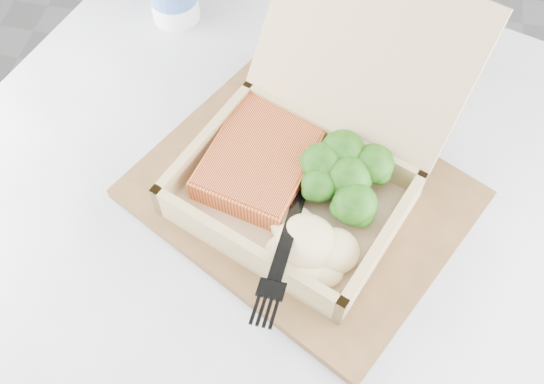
# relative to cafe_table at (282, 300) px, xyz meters

# --- Properties ---
(cafe_table) EXTENTS (1.02, 1.02, 0.74)m
(cafe_table) POSITION_rel_cafe_table_xyz_m (0.00, 0.00, 0.00)
(cafe_table) COLOR black
(cafe_table) RESTS_ON floor
(serving_tray) EXTENTS (0.41, 0.39, 0.01)m
(serving_tray) POSITION_rel_cafe_table_xyz_m (0.01, 0.05, 0.20)
(serving_tray) COLOR brown
(serving_tray) RESTS_ON cafe_table
(takeout_container) EXTENTS (0.31, 0.34, 0.19)m
(takeout_container) POSITION_rel_cafe_table_xyz_m (0.01, 0.07, 0.25)
(takeout_container) COLOR tan
(takeout_container) RESTS_ON serving_tray
(salmon_fillet) EXTENTS (0.13, 0.16, 0.03)m
(salmon_fillet) POSITION_rel_cafe_table_xyz_m (-0.04, 0.07, 0.23)
(salmon_fillet) COLOR orange
(salmon_fillet) RESTS_ON takeout_container
(broccoli_pile) EXTENTS (0.11, 0.11, 0.04)m
(broccoli_pile) POSITION_rel_cafe_table_xyz_m (0.05, 0.05, 0.23)
(broccoli_pile) COLOR #31751A
(broccoli_pile) RESTS_ON takeout_container
(mashed_potatoes) EXTENTS (0.10, 0.09, 0.03)m
(mashed_potatoes) POSITION_rel_cafe_table_xyz_m (0.02, -0.02, 0.23)
(mashed_potatoes) COLOR beige
(mashed_potatoes) RESTS_ON takeout_container
(plastic_fork) EXTENTS (0.03, 0.17, 0.04)m
(plastic_fork) POSITION_rel_cafe_table_xyz_m (0.01, -0.00, 0.25)
(plastic_fork) COLOR black
(plastic_fork) RESTS_ON mashed_potatoes
(receipt) EXTENTS (0.14, 0.16, 0.00)m
(receipt) POSITION_rel_cafe_table_xyz_m (0.04, 0.21, 0.19)
(receipt) COLOR white
(receipt) RESTS_ON cafe_table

